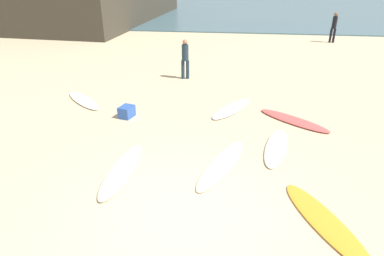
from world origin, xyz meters
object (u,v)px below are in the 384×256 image
at_px(surfboard_4, 84,100).
at_px(surfboard_6, 232,108).
at_px(surfboard_8, 276,147).
at_px(beachgoer_mid, 334,26).
at_px(surfboard_3, 294,120).
at_px(beach_cooler, 127,112).
at_px(surfboard_1, 122,170).
at_px(surfboard_7, 325,222).
at_px(surfboard_9, 222,164).
at_px(beachgoer_near, 185,57).

relative_size(surfboard_4, surfboard_6, 1.01).
distance_m(surfboard_8, beachgoer_mid, 15.25).
xyz_separation_m(surfboard_3, beachgoer_mid, (4.08, 12.64, 0.98)).
bearing_deg(beach_cooler, surfboard_6, 17.31).
bearing_deg(surfboard_3, surfboard_4, -57.19).
distance_m(surfboard_1, surfboard_6, 4.81).
height_order(beachgoer_mid, beach_cooler, beachgoer_mid).
bearing_deg(surfboard_3, surfboard_6, -71.30).
bearing_deg(surfboard_1, surfboard_4, 126.02).
relative_size(surfboard_4, surfboard_8, 1.01).
bearing_deg(surfboard_8, surfboard_6, -52.42).
relative_size(surfboard_1, surfboard_6, 1.10).
relative_size(surfboard_6, beachgoer_mid, 1.23).
height_order(surfboard_6, beachgoer_mid, beachgoer_mid).
xyz_separation_m(surfboard_7, surfboard_8, (-0.62, 2.81, 0.01)).
height_order(surfboard_6, surfboard_8, surfboard_6).
bearing_deg(surfboard_1, surfboard_8, 25.95).
bearing_deg(beachgoer_mid, surfboard_6, -112.45).
bearing_deg(beachgoer_mid, surfboard_3, -103.66).
relative_size(surfboard_3, beach_cooler, 4.96).
distance_m(surfboard_3, surfboard_6, 2.04).
height_order(surfboard_6, surfboard_9, surfboard_6).
bearing_deg(surfboard_7, beachgoer_near, -89.89).
xyz_separation_m(surfboard_7, beachgoer_near, (-3.89, 8.59, 0.88)).
height_order(surfboard_7, surfboard_8, surfboard_8).
xyz_separation_m(surfboard_7, beach_cooler, (-5.14, 4.31, 0.15)).
relative_size(surfboard_3, surfboard_4, 1.06).
xyz_separation_m(surfboard_4, beachgoer_mid, (11.25, 11.81, 0.98)).
bearing_deg(surfboard_4, surfboard_8, -68.37).
distance_m(surfboard_1, beach_cooler, 3.20).
height_order(surfboard_8, beachgoer_near, beachgoer_near).
relative_size(surfboard_3, surfboard_9, 0.93).
bearing_deg(beachgoer_near, surfboard_6, -65.66).
bearing_deg(surfboard_4, beach_cooler, -76.49).
relative_size(surfboard_6, surfboard_7, 0.91).
bearing_deg(beachgoer_mid, surfboard_7, -99.31).
height_order(surfboard_1, surfboard_3, surfboard_1).
bearing_deg(surfboard_1, beachgoer_near, 89.39).
height_order(beachgoer_near, beach_cooler, beachgoer_near).
xyz_separation_m(surfboard_3, surfboard_8, (-0.70, -1.81, 0.00)).
distance_m(surfboard_8, beach_cooler, 4.76).
bearing_deg(surfboard_1, surfboard_7, -13.13).
distance_m(surfboard_4, surfboard_9, 6.27).
xyz_separation_m(surfboard_9, beach_cooler, (-3.14, 2.52, 0.14)).
height_order(surfboard_9, beach_cooler, beach_cooler).
height_order(surfboard_8, beachgoer_mid, beachgoer_mid).
distance_m(surfboard_4, beachgoer_near, 4.58).
bearing_deg(beach_cooler, surfboard_9, -38.72).
bearing_deg(surfboard_7, surfboard_4, -61.75).
relative_size(surfboard_6, surfboard_8, 1.00).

